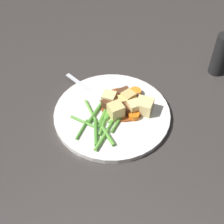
# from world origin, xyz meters

# --- Properties ---
(ground_plane) EXTENTS (3.00, 3.00, 0.00)m
(ground_plane) POSITION_xyz_m (0.00, 0.00, 0.00)
(ground_plane) COLOR #383330
(dinner_plate) EXTENTS (0.27, 0.27, 0.01)m
(dinner_plate) POSITION_xyz_m (0.00, 0.00, 0.01)
(dinner_plate) COLOR white
(dinner_plate) RESTS_ON ground_plane
(stew_sauce) EXTENTS (0.11, 0.11, 0.00)m
(stew_sauce) POSITION_xyz_m (0.04, -0.01, 0.01)
(stew_sauce) COLOR brown
(stew_sauce) RESTS_ON dinner_plate
(carrot_slice_0) EXTENTS (0.04, 0.04, 0.01)m
(carrot_slice_0) POSITION_xyz_m (0.01, -0.05, 0.02)
(carrot_slice_0) COLOR orange
(carrot_slice_0) RESTS_ON dinner_plate
(carrot_slice_1) EXTENTS (0.04, 0.04, 0.01)m
(carrot_slice_1) POSITION_xyz_m (0.04, 0.01, 0.02)
(carrot_slice_1) COLOR orange
(carrot_slice_1) RESTS_ON dinner_plate
(carrot_slice_2) EXTENTS (0.03, 0.03, 0.01)m
(carrot_slice_2) POSITION_xyz_m (0.07, -0.01, 0.02)
(carrot_slice_2) COLOR orange
(carrot_slice_2) RESTS_ON dinner_plate
(carrot_slice_3) EXTENTS (0.04, 0.04, 0.01)m
(carrot_slice_3) POSITION_xyz_m (0.06, -0.05, 0.02)
(carrot_slice_3) COLOR orange
(carrot_slice_3) RESTS_ON dinner_plate
(carrot_slice_4) EXTENTS (0.04, 0.04, 0.01)m
(carrot_slice_4) POSITION_xyz_m (0.08, -0.02, 0.02)
(carrot_slice_4) COLOR orange
(carrot_slice_4) RESTS_ON dinner_plate
(potato_chunk_0) EXTENTS (0.04, 0.04, 0.02)m
(potato_chunk_0) POSITION_xyz_m (0.04, -0.01, 0.02)
(potato_chunk_0) COLOR #DBBC6B
(potato_chunk_0) RESTS_ON dinner_plate
(potato_chunk_1) EXTENTS (0.04, 0.03, 0.03)m
(potato_chunk_1) POSITION_xyz_m (0.05, -0.02, 0.03)
(potato_chunk_1) COLOR #DBBC6B
(potato_chunk_1) RESTS_ON dinner_plate
(potato_chunk_2) EXTENTS (0.04, 0.04, 0.03)m
(potato_chunk_2) POSITION_xyz_m (0.02, -0.04, 0.03)
(potato_chunk_2) COLOR #EAD68C
(potato_chunk_2) RESTS_ON dinner_plate
(potato_chunk_3) EXTENTS (0.04, 0.04, 0.03)m
(potato_chunk_3) POSITION_xyz_m (0.02, 0.02, 0.03)
(potato_chunk_3) COLOR #EAD68C
(potato_chunk_3) RESTS_ON dinner_plate
(potato_chunk_4) EXTENTS (0.04, 0.04, 0.03)m
(potato_chunk_4) POSITION_xyz_m (0.04, -0.06, 0.03)
(potato_chunk_4) COLOR #EAD68C
(potato_chunk_4) RESTS_ON dinner_plate
(potato_chunk_5) EXTENTS (0.04, 0.04, 0.04)m
(potato_chunk_5) POSITION_xyz_m (-0.01, -0.01, 0.03)
(potato_chunk_5) COLOR #E5CC7A
(potato_chunk_5) RESTS_ON dinner_plate
(meat_chunk_0) EXTENTS (0.04, 0.04, 0.02)m
(meat_chunk_0) POSITION_xyz_m (0.06, 0.00, 0.02)
(meat_chunk_0) COLOR #56331E
(meat_chunk_0) RESTS_ON dinner_plate
(meat_chunk_1) EXTENTS (0.03, 0.03, 0.02)m
(meat_chunk_1) POSITION_xyz_m (0.06, -0.03, 0.02)
(meat_chunk_1) COLOR brown
(meat_chunk_1) RESTS_ON dinner_plate
(meat_chunk_2) EXTENTS (0.03, 0.03, 0.02)m
(meat_chunk_2) POSITION_xyz_m (0.02, -0.03, 0.02)
(meat_chunk_2) COLOR brown
(meat_chunk_2) RESTS_ON dinner_plate
(meat_chunk_3) EXTENTS (0.03, 0.03, 0.02)m
(meat_chunk_3) POSITION_xyz_m (0.01, 0.01, 0.02)
(meat_chunk_3) COLOR #4C2B19
(meat_chunk_3) RESTS_ON dinner_plate
(meat_chunk_4) EXTENTS (0.03, 0.03, 0.02)m
(meat_chunk_4) POSITION_xyz_m (0.01, -0.01, 0.02)
(meat_chunk_4) COLOR #56331E
(meat_chunk_4) RESTS_ON dinner_plate
(green_bean_0) EXTENTS (0.07, 0.05, 0.01)m
(green_bean_0) POSITION_xyz_m (-0.07, 0.00, 0.02)
(green_bean_0) COLOR #4C8E33
(green_bean_0) RESTS_ON dinner_plate
(green_bean_1) EXTENTS (0.08, 0.01, 0.01)m
(green_bean_1) POSITION_xyz_m (-0.02, 0.03, 0.02)
(green_bean_1) COLOR #4C8E33
(green_bean_1) RESTS_ON dinner_plate
(green_bean_2) EXTENTS (0.06, 0.01, 0.01)m
(green_bean_2) POSITION_xyz_m (-0.08, 0.03, 0.02)
(green_bean_2) COLOR #4C8E33
(green_bean_2) RESTS_ON dinner_plate
(green_bean_3) EXTENTS (0.01, 0.06, 0.01)m
(green_bean_3) POSITION_xyz_m (-0.06, 0.04, 0.02)
(green_bean_3) COLOR #599E38
(green_bean_3) RESTS_ON dinner_plate
(green_bean_4) EXTENTS (0.06, 0.01, 0.01)m
(green_bean_4) POSITION_xyz_m (-0.03, -0.00, 0.02)
(green_bean_4) COLOR #4C8E33
(green_bean_4) RESTS_ON dinner_plate
(green_bean_5) EXTENTS (0.06, 0.01, 0.01)m
(green_bean_5) POSITION_xyz_m (-0.01, -0.01, 0.02)
(green_bean_5) COLOR #66AD42
(green_bean_5) RESTS_ON dinner_plate
(green_bean_6) EXTENTS (0.07, 0.02, 0.01)m
(green_bean_6) POSITION_xyz_m (-0.02, 0.01, 0.02)
(green_bean_6) COLOR #599E38
(green_bean_6) RESTS_ON dinner_plate
(green_bean_7) EXTENTS (0.08, 0.03, 0.01)m
(green_bean_7) POSITION_xyz_m (-0.04, 0.00, 0.02)
(green_bean_7) COLOR #599E38
(green_bean_7) RESTS_ON dinner_plate
(green_bean_8) EXTENTS (0.06, 0.01, 0.01)m
(green_bean_8) POSITION_xyz_m (-0.09, -0.02, 0.02)
(green_bean_8) COLOR #66AD42
(green_bean_8) RESTS_ON dinner_plate
(green_bean_9) EXTENTS (0.08, 0.01, 0.01)m
(green_bean_9) POSITION_xyz_m (-0.02, -0.02, 0.02)
(green_bean_9) COLOR #4C8E33
(green_bean_9) RESTS_ON dinner_plate
(green_bean_10) EXTENTS (0.06, 0.01, 0.01)m
(green_bean_10) POSITION_xyz_m (-0.03, -0.03, 0.02)
(green_bean_10) COLOR #599E38
(green_bean_10) RESTS_ON dinner_plate
(green_bean_11) EXTENTS (0.05, 0.06, 0.01)m
(green_bean_11) POSITION_xyz_m (-0.03, 0.04, 0.02)
(green_bean_11) COLOR #66AD42
(green_bean_11) RESTS_ON dinner_plate
(green_bean_12) EXTENTS (0.04, 0.05, 0.01)m
(green_bean_12) POSITION_xyz_m (-0.07, -0.03, 0.02)
(green_bean_12) COLOR #599E38
(green_bean_12) RESTS_ON dinner_plate
(fork) EXTENTS (0.06, 0.17, 0.00)m
(fork) POSITION_xyz_m (0.03, 0.08, 0.01)
(fork) COLOR silver
(fork) RESTS_ON dinner_plate
(pepper_mill) EXTENTS (0.04, 0.04, 0.11)m
(pepper_mill) POSITION_xyz_m (0.28, -0.17, 0.06)
(pepper_mill) COLOR black
(pepper_mill) RESTS_ON ground_plane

